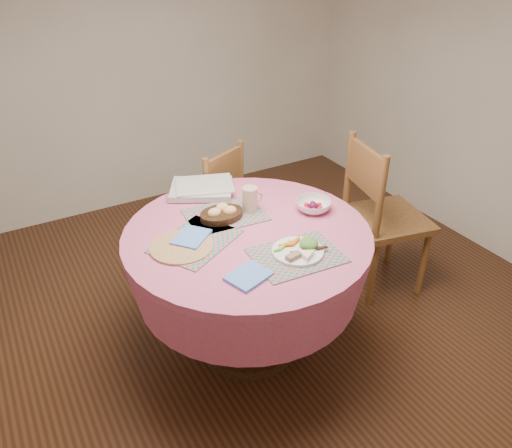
{
  "coord_description": "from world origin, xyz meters",
  "views": [
    {
      "loc": [
        -1.01,
        -1.84,
        2.05
      ],
      "look_at": [
        0.05,
        0.0,
        0.78
      ],
      "focal_mm": 35.0,
      "sensor_mm": 36.0,
      "label": 1
    }
  ],
  "objects_px": {
    "dinner_plate": "(300,250)",
    "latte_mug": "(250,199)",
    "wicker_trivet": "(181,247)",
    "fruit_bowl": "(313,206)",
    "chair_back": "(211,205)",
    "chair_right": "(380,214)",
    "bread_bowl": "(222,213)",
    "dining_table": "(248,264)"
  },
  "relations": [
    {
      "from": "bread_bowl",
      "to": "fruit_bowl",
      "type": "height_order",
      "value": "bread_bowl"
    },
    {
      "from": "chair_right",
      "to": "chair_back",
      "type": "height_order",
      "value": "chair_right"
    },
    {
      "from": "wicker_trivet",
      "to": "bread_bowl",
      "type": "relative_size",
      "value": 1.3
    },
    {
      "from": "dinner_plate",
      "to": "latte_mug",
      "type": "height_order",
      "value": "latte_mug"
    },
    {
      "from": "dining_table",
      "to": "chair_right",
      "type": "height_order",
      "value": "chair_right"
    },
    {
      "from": "dining_table",
      "to": "wicker_trivet",
      "type": "bearing_deg",
      "value": 175.01
    },
    {
      "from": "chair_back",
      "to": "dinner_plate",
      "type": "height_order",
      "value": "chair_back"
    },
    {
      "from": "chair_back",
      "to": "bread_bowl",
      "type": "xyz_separation_m",
      "value": [
        -0.23,
        -0.64,
        0.32
      ]
    },
    {
      "from": "chair_back",
      "to": "chair_right",
      "type": "bearing_deg",
      "value": 114.02
    },
    {
      "from": "dining_table",
      "to": "bread_bowl",
      "type": "bearing_deg",
      "value": 106.11
    },
    {
      "from": "wicker_trivet",
      "to": "chair_back",
      "type": "bearing_deg",
      "value": 56.98
    },
    {
      "from": "chair_right",
      "to": "wicker_trivet",
      "type": "height_order",
      "value": "chair_right"
    },
    {
      "from": "chair_back",
      "to": "dinner_plate",
      "type": "relative_size",
      "value": 3.61
    },
    {
      "from": "fruit_bowl",
      "to": "chair_back",
      "type": "bearing_deg",
      "value": 106.18
    },
    {
      "from": "dining_table",
      "to": "latte_mug",
      "type": "bearing_deg",
      "value": 56.32
    },
    {
      "from": "dinner_plate",
      "to": "latte_mug",
      "type": "relative_size",
      "value": 1.85
    },
    {
      "from": "latte_mug",
      "to": "fruit_bowl",
      "type": "relative_size",
      "value": 0.54
    },
    {
      "from": "chair_right",
      "to": "latte_mug",
      "type": "xyz_separation_m",
      "value": [
        -0.88,
        0.08,
        0.3
      ]
    },
    {
      "from": "fruit_bowl",
      "to": "bread_bowl",
      "type": "bearing_deg",
      "value": 160.39
    },
    {
      "from": "dining_table",
      "to": "bread_bowl",
      "type": "relative_size",
      "value": 5.39
    },
    {
      "from": "wicker_trivet",
      "to": "bread_bowl",
      "type": "xyz_separation_m",
      "value": [
        0.29,
        0.15,
        0.03
      ]
    },
    {
      "from": "chair_back",
      "to": "bread_bowl",
      "type": "bearing_deg",
      "value": 46.22
    },
    {
      "from": "dining_table",
      "to": "dinner_plate",
      "type": "distance_m",
      "value": 0.38
    },
    {
      "from": "dinner_plate",
      "to": "bread_bowl",
      "type": "relative_size",
      "value": 1.07
    },
    {
      "from": "dining_table",
      "to": "chair_back",
      "type": "distance_m",
      "value": 0.84
    },
    {
      "from": "bread_bowl",
      "to": "chair_back",
      "type": "bearing_deg",
      "value": 70.49
    },
    {
      "from": "latte_mug",
      "to": "fruit_bowl",
      "type": "height_order",
      "value": "latte_mug"
    },
    {
      "from": "dining_table",
      "to": "chair_back",
      "type": "height_order",
      "value": "chair_back"
    },
    {
      "from": "dining_table",
      "to": "bread_bowl",
      "type": "distance_m",
      "value": 0.29
    },
    {
      "from": "dinner_plate",
      "to": "bread_bowl",
      "type": "height_order",
      "value": "bread_bowl"
    },
    {
      "from": "chair_back",
      "to": "bread_bowl",
      "type": "relative_size",
      "value": 3.86
    },
    {
      "from": "wicker_trivet",
      "to": "fruit_bowl",
      "type": "distance_m",
      "value": 0.75
    },
    {
      "from": "dining_table",
      "to": "chair_back",
      "type": "relative_size",
      "value": 1.4
    },
    {
      "from": "wicker_trivet",
      "to": "dinner_plate",
      "type": "relative_size",
      "value": 1.22
    },
    {
      "from": "chair_right",
      "to": "bread_bowl",
      "type": "relative_size",
      "value": 4.38
    },
    {
      "from": "dining_table",
      "to": "chair_right",
      "type": "distance_m",
      "value": 1.0
    },
    {
      "from": "chair_back",
      "to": "bread_bowl",
      "type": "height_order",
      "value": "chair_back"
    },
    {
      "from": "wicker_trivet",
      "to": "fruit_bowl",
      "type": "relative_size",
      "value": 1.22
    },
    {
      "from": "wicker_trivet",
      "to": "bread_bowl",
      "type": "height_order",
      "value": "bread_bowl"
    },
    {
      "from": "dining_table",
      "to": "wicker_trivet",
      "type": "distance_m",
      "value": 0.39
    },
    {
      "from": "bread_bowl",
      "to": "chair_right",
      "type": "bearing_deg",
      "value": -4.72
    },
    {
      "from": "chair_right",
      "to": "bread_bowl",
      "type": "bearing_deg",
      "value": 97.16
    }
  ]
}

